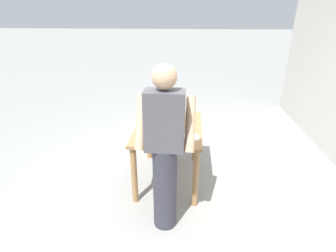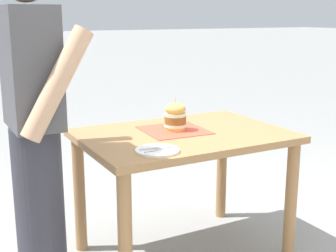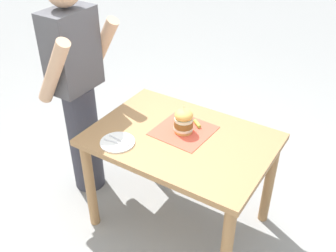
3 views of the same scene
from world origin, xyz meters
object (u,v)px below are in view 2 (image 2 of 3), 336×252
Objects in this scene: patio_table at (183,153)px; pickle_spear at (173,123)px; sandwich at (175,117)px; side_plate_with_forks at (157,150)px; diner_across_table at (35,130)px.

pickle_spear is at bearing -7.73° from patio_table.
sandwich is 0.89× the size of side_plate_with_forks.
pickle_spear reaches higher than side_plate_with_forks.
diner_across_table reaches higher than patio_table.
patio_table is 0.43m from side_plate_with_forks.
side_plate_with_forks is at bearing 139.26° from sandwich.
patio_table is 14.75× the size of pickle_spear.
side_plate_with_forks is 0.13× the size of diner_across_table.
patio_table is 5.27× the size of side_plate_with_forks.
sandwich reaches higher than side_plate_with_forks.
side_plate_with_forks is (-0.33, 0.29, -0.08)m from sandwich.
diner_across_table is at bearing 97.02° from sandwich.
side_plate_with_forks is at bearing 143.35° from pickle_spear.
pickle_spear is 0.55m from side_plate_with_forks.
patio_table is 0.87m from diner_across_table.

